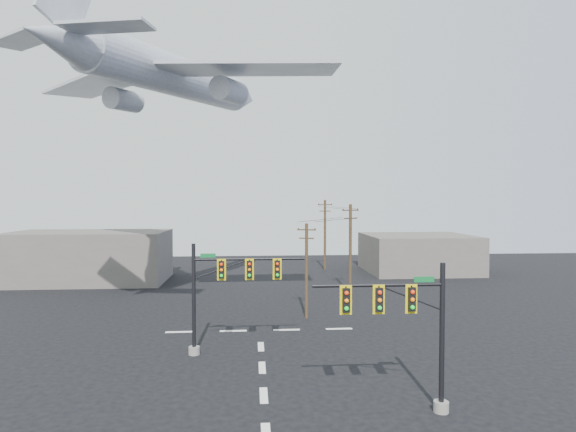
{
  "coord_description": "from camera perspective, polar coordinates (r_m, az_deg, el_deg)",
  "views": [
    {
      "loc": [
        -0.53,
        -23.83,
        9.86
      ],
      "look_at": [
        1.59,
        5.0,
        8.85
      ],
      "focal_mm": 30.0,
      "sensor_mm": 36.0,
      "label": 1
    }
  ],
  "objects": [
    {
      "name": "building_left",
      "position": [
        62.35,
        -22.46,
        -4.47
      ],
      "size": [
        18.0,
        10.0,
        6.0
      ],
      "primitive_type": "cube",
      "color": "#625D57",
      "rests_on": "ground"
    },
    {
      "name": "signal_mast_near",
      "position": [
        23.24,
        14.32,
        -12.89
      ],
      "size": [
        6.37,
        0.76,
        6.95
      ],
      "color": "gray",
      "rests_on": "ground"
    },
    {
      "name": "utility_pole_b",
      "position": [
        50.26,
        7.4,
        -3.69
      ],
      "size": [
        1.84,
        0.7,
        9.35
      ],
      "rotation": [
        0.0,
        0.0,
        0.31
      ],
      "color": "#45321D",
      "rests_on": "ground"
    },
    {
      "name": "airliner",
      "position": [
        44.25,
        -13.07,
        15.71
      ],
      "size": [
        26.94,
        29.51,
        8.4
      ],
      "rotation": [
        0.0,
        -0.06,
        1.13
      ],
      "color": "#B8BCC5"
    },
    {
      "name": "ground",
      "position": [
        25.8,
        -2.9,
        -20.48
      ],
      "size": [
        120.0,
        120.0,
        0.0
      ],
      "primitive_type": "plane",
      "color": "black",
      "rests_on": "ground"
    },
    {
      "name": "utility_pole_a",
      "position": [
        39.9,
        2.21,
        -6.28
      ],
      "size": [
        1.54,
        0.56,
        7.87
      ],
      "rotation": [
        0.0,
        0.0,
        -0.29
      ],
      "color": "#45321D",
      "rests_on": "ground"
    },
    {
      "name": "power_lines",
      "position": [
        53.07,
        5.51,
        0.54
      ],
      "size": [
        7.24,
        27.04,
        0.9
      ],
      "color": "black"
    },
    {
      "name": "utility_pole_c",
      "position": [
        67.19,
        4.4,
        -2.06
      ],
      "size": [
        1.99,
        0.44,
        9.77
      ],
      "rotation": [
        0.0,
        0.0,
        -0.15
      ],
      "color": "#45321D",
      "rests_on": "ground"
    },
    {
      "name": "lane_markings",
      "position": [
        30.79,
        -3.14,
        -16.66
      ],
      "size": [
        14.0,
        21.2,
        0.01
      ],
      "color": "white",
      "rests_on": "ground"
    },
    {
      "name": "building_right",
      "position": [
        68.09,
        15.18,
        -4.28
      ],
      "size": [
        14.0,
        12.0,
        5.0
      ],
      "primitive_type": "cube",
      "color": "#625D57",
      "rests_on": "ground"
    },
    {
      "name": "signal_mast_far",
      "position": [
        31.09,
        -7.81,
        -8.85
      ],
      "size": [
        7.39,
        0.78,
        7.06
      ],
      "color": "gray",
      "rests_on": "ground"
    }
  ]
}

